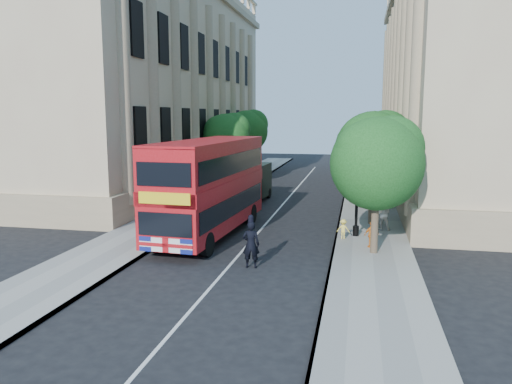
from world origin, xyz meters
The scene contains 17 objects.
ground centered at (0.00, 0.00, 0.00)m, with size 120.00×120.00×0.00m, color black.
pavement_right centered at (5.75, 10.00, 0.06)m, with size 3.50×80.00×0.12m, color gray.
pavement_left centered at (-5.75, 10.00, 0.06)m, with size 3.50×80.00×0.12m, color gray.
building_right centered at (13.80, 24.00, 9.00)m, with size 12.00×38.00×18.00m, color tan.
building_left centered at (-13.80, 24.00, 9.00)m, with size 12.00×38.00×18.00m, color tan.
tree_right_near centered at (5.84, 3.03, 4.25)m, with size 4.00×4.00×6.08m.
tree_right_mid centered at (5.84, 9.03, 4.45)m, with size 4.20×4.20×6.37m.
tree_right_far centered at (5.84, 15.03, 4.31)m, with size 4.00×4.00×6.15m.
tree_left_far centered at (-5.96, 22.03, 4.44)m, with size 4.00×4.00×6.30m.
tree_left_back centered at (-5.96, 30.03, 4.71)m, with size 4.20×4.20×6.65m.
lamp_post centered at (5.00, 6.00, 2.51)m, with size 0.32×0.32×5.16m.
double_decker_bus centered at (-2.27, 5.00, 2.63)m, with size 3.38×10.46×4.76m.
box_van centered at (-2.36, 15.42, 1.28)m, with size 2.15×4.69×2.62m.
police_constable centered at (0.91, 0.16, 0.95)m, with size 0.70×0.46×1.91m, color black.
woman_pedestrian centered at (6.36, 7.62, 0.97)m, with size 0.83×0.65×1.71m, color silver.
child_a centered at (5.72, 3.85, 0.72)m, with size 0.70×0.29×1.19m, color orange.
child_b centered at (4.40, 5.25, 0.60)m, with size 0.62×0.36×0.97m, color #F9E155.
Camera 1 is at (5.04, -18.81, 6.09)m, focal length 35.00 mm.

